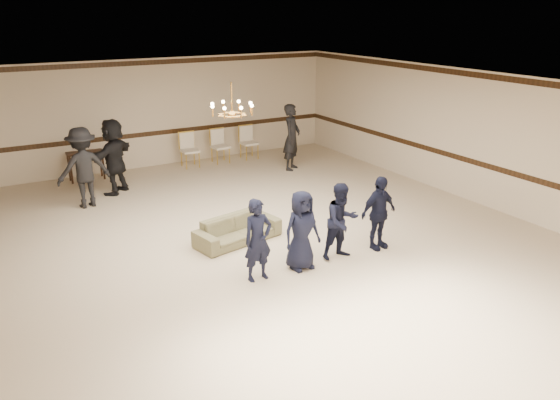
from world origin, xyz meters
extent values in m
cube|color=beige|center=(0.00, 0.00, 0.00)|extent=(12.00, 14.00, 0.01)
cube|color=#36261E|center=(0.00, 0.00, 3.20)|extent=(12.00, 14.00, 0.01)
cube|color=beige|center=(0.00, 7.00, 1.60)|extent=(12.00, 0.01, 3.20)
cube|color=beige|center=(6.00, 0.00, 1.60)|extent=(0.01, 14.00, 3.20)
cube|color=black|center=(0.00, 6.99, 1.00)|extent=(12.00, 0.02, 0.14)
cube|color=black|center=(0.00, 6.99, 3.08)|extent=(12.00, 0.02, 0.14)
imported|color=black|center=(-0.59, -1.19, 0.75)|extent=(0.57, 0.39, 1.50)
imported|color=black|center=(0.31, -1.19, 0.75)|extent=(0.75, 0.51, 1.50)
imported|color=black|center=(1.21, -1.19, 0.75)|extent=(0.73, 0.57, 1.50)
imported|color=black|center=(2.11, -1.19, 0.75)|extent=(0.91, 0.45, 1.50)
imported|color=#797451|center=(-0.19, 0.49, 0.27)|extent=(1.93, 1.06, 0.53)
imported|color=black|center=(-2.43, 4.27, 0.98)|extent=(1.34, 0.87, 1.95)
imported|color=black|center=(-1.53, 4.97, 0.98)|extent=(1.74, 1.63, 1.95)
imported|color=black|center=(3.57, 4.57, 0.98)|extent=(0.85, 0.81, 1.95)
cube|color=#341D11|center=(-1.96, 6.50, 0.41)|extent=(1.00, 0.46, 0.82)
camera|label=1|loc=(-4.69, -9.07, 4.61)|focal=35.45mm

